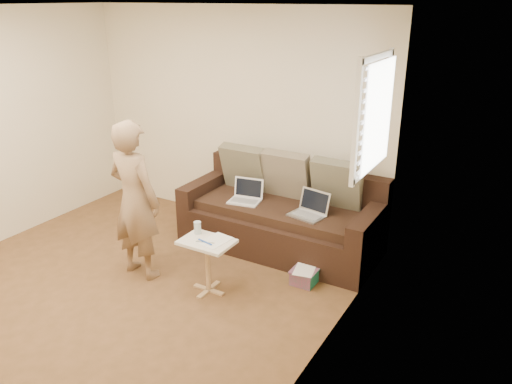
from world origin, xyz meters
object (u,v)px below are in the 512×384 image
sofa (281,213)px  side_table (208,266)px  laptop_silver (306,216)px  person (135,200)px  laptop_white (244,202)px  striped_box (304,276)px  drinking_glass (198,228)px

sofa → side_table: sofa is taller
laptop_silver → person: person is taller
sofa → laptop_silver: size_ratio=6.13×
sofa → person: person is taller
laptop_silver → laptop_white: bearing=-169.1°
laptop_white → side_table: size_ratio=0.63×
laptop_white → person: bearing=-128.1°
laptop_white → striped_box: (0.96, -0.44, -0.44)m
laptop_silver → striped_box: laptop_silver is taller
person → drinking_glass: (0.64, 0.15, -0.21)m
person → side_table: (0.80, 0.06, -0.54)m
sofa → person: (-0.98, -1.23, 0.39)m
laptop_silver → laptop_white: 0.77m
laptop_silver → drinking_glass: bearing=-116.2°
sofa → striped_box: sofa is taller
laptop_silver → laptop_white: laptop_white is taller
sofa → striped_box: size_ratio=8.89×
sofa → drinking_glass: (-0.34, -1.08, 0.18)m
drinking_glass → striped_box: bearing=28.9°
laptop_silver → person: (-1.36, -1.09, 0.29)m
side_table → striped_box: bearing=38.4°
sofa → laptop_white: (-0.39, -0.14, 0.10)m
sofa → striped_box: bearing=-45.1°
laptop_silver → drinking_glass: 1.18m
sofa → laptop_silver: 0.42m
sofa → laptop_white: bearing=-160.4°
striped_box → sofa: bearing=134.9°
laptop_silver → striped_box: 0.65m
person → drinking_glass: bearing=-163.7°
laptop_white → drinking_glass: drinking_glass is taller
laptop_white → laptop_silver: bearing=-10.2°
laptop_silver → side_table: laptop_silver is taller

